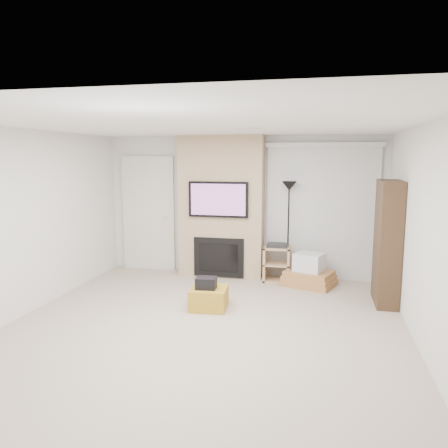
% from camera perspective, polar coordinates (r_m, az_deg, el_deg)
% --- Properties ---
extents(floor, '(5.00, 5.50, 0.00)m').
position_cam_1_polar(floor, '(5.59, -2.76, -13.59)').
color(floor, '#B6A390').
rests_on(floor, ground).
extents(ceiling, '(5.00, 5.50, 0.00)m').
position_cam_1_polar(ceiling, '(5.19, -2.96, 12.89)').
color(ceiling, white).
rests_on(ceiling, wall_back).
extents(wall_back, '(5.00, 0.00, 2.50)m').
position_cam_1_polar(wall_back, '(7.91, 2.45, 2.38)').
color(wall_back, silver).
rests_on(wall_back, ground).
extents(wall_front, '(5.00, 0.00, 2.50)m').
position_cam_1_polar(wall_front, '(2.77, -18.41, -10.09)').
color(wall_front, silver).
rests_on(wall_front, ground).
extents(wall_left, '(0.00, 5.50, 2.50)m').
position_cam_1_polar(wall_left, '(6.38, -25.06, 0.04)').
color(wall_left, silver).
rests_on(wall_left, ground).
extents(wall_right, '(0.00, 5.50, 2.50)m').
position_cam_1_polar(wall_right, '(5.18, 24.87, -1.78)').
color(wall_right, silver).
rests_on(wall_right, ground).
extents(hvac_vent, '(0.35, 0.18, 0.01)m').
position_cam_1_polar(hvac_vent, '(5.88, 3.03, 12.37)').
color(hvac_vent, silver).
rests_on(hvac_vent, ceiling).
extents(ottoman, '(0.54, 0.54, 0.30)m').
position_cam_1_polar(ottoman, '(6.26, -1.98, -9.63)').
color(ottoman, '#B48A25').
rests_on(ottoman, floor).
extents(black_bag, '(0.30, 0.24, 0.16)m').
position_cam_1_polar(black_bag, '(6.16, -2.34, -7.71)').
color(black_bag, black).
rests_on(black_bag, ottoman).
extents(fireplace_wall, '(1.50, 0.47, 2.50)m').
position_cam_1_polar(fireplace_wall, '(7.77, -0.37, 2.17)').
color(fireplace_wall, tan).
rests_on(fireplace_wall, floor).
extents(entry_door, '(1.02, 0.11, 2.14)m').
position_cam_1_polar(entry_door, '(8.40, -9.79, 1.29)').
color(entry_door, silver).
rests_on(entry_door, floor).
extents(vertical_blinds, '(1.98, 0.10, 2.37)m').
position_cam_1_polar(vertical_blinds, '(7.73, 12.66, 2.20)').
color(vertical_blinds, silver).
rests_on(vertical_blinds, floor).
extents(floor_lamp, '(0.25, 0.25, 1.72)m').
position_cam_1_polar(floor_lamp, '(7.54, 8.47, 2.78)').
color(floor_lamp, black).
rests_on(floor_lamp, floor).
extents(av_stand, '(0.45, 0.38, 0.66)m').
position_cam_1_polar(av_stand, '(7.60, 6.94, -4.86)').
color(av_stand, tan).
rests_on(av_stand, floor).
extents(box_stack, '(0.97, 0.86, 0.55)m').
position_cam_1_polar(box_stack, '(7.45, 11.03, -6.34)').
color(box_stack, '#B57A46').
rests_on(box_stack, floor).
extents(bookshelf, '(0.30, 0.80, 1.80)m').
position_cam_1_polar(bookshelf, '(6.73, 20.56, -2.30)').
color(bookshelf, '#362517').
rests_on(bookshelf, floor).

